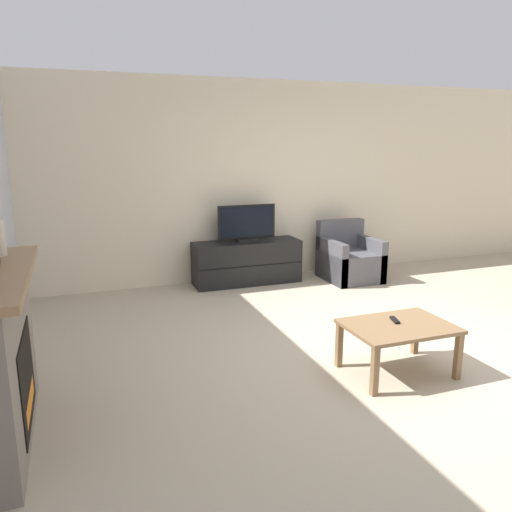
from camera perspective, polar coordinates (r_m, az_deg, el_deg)
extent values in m
plane|color=tan|center=(4.87, 15.30, -10.32)|extent=(24.00, 24.00, 0.00)
cube|color=beige|center=(7.05, 2.17, 8.56)|extent=(12.00, 0.06, 2.70)
cube|color=black|center=(3.59, -24.69, -12.58)|extent=(0.01, 0.77, 0.59)
cube|color=orange|center=(3.66, -24.42, -14.89)|extent=(0.01, 0.54, 0.12)
cube|color=black|center=(6.76, -1.05, -0.72)|extent=(1.45, 0.45, 0.58)
cube|color=black|center=(6.55, -0.40, -1.16)|extent=(1.42, 0.01, 0.01)
cube|color=black|center=(6.69, -1.06, 1.86)|extent=(0.28, 0.18, 0.04)
cube|color=black|center=(6.65, -1.07, 3.94)|extent=(0.80, 0.03, 0.45)
cube|color=black|center=(6.64, -1.03, 3.92)|extent=(0.73, 0.01, 0.41)
cube|color=#4C4C51|center=(7.07, 10.70, -1.09)|extent=(0.70, 0.76, 0.40)
cube|color=#4C4C51|center=(7.25, 9.58, 2.55)|extent=(0.70, 0.14, 0.40)
cube|color=#4C4C51|center=(6.90, 8.59, -0.57)|extent=(0.10, 0.76, 0.58)
cube|color=#4C4C51|center=(7.21, 12.78, -0.18)|extent=(0.10, 0.76, 0.58)
cube|color=brown|center=(4.28, 15.99, -7.73)|extent=(0.86, 0.62, 0.03)
cube|color=brown|center=(3.95, 13.42, -12.70)|extent=(0.05, 0.05, 0.39)
cube|color=brown|center=(4.41, 22.10, -10.57)|extent=(0.05, 0.05, 0.39)
cube|color=brown|center=(4.37, 9.48, -9.97)|extent=(0.05, 0.05, 0.39)
cube|color=brown|center=(4.78, 17.76, -8.36)|extent=(0.05, 0.05, 0.39)
cube|color=black|center=(4.35, 15.58, -7.06)|extent=(0.08, 0.16, 0.02)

